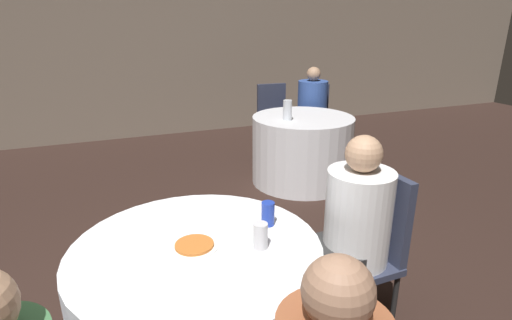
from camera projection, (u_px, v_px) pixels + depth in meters
name	position (u px, v px, depth m)	size (l,w,h in m)	color
wall_back	(103.00, 44.00, 5.65)	(16.00, 0.06, 2.80)	gray
table_near	(200.00, 313.00, 1.93)	(1.15, 1.15, 0.74)	silver
table_far	(302.00, 150.00, 4.38)	(1.09, 1.09, 0.74)	silver
chair_near_east	(370.00, 238.00, 2.24)	(0.42, 0.41, 0.94)	#2D3347
chair_far_north	(273.00, 115.00, 5.19)	(0.43, 0.43, 0.94)	#2D3347
chair_far_northeast	(313.00, 114.00, 5.21)	(0.56, 0.56, 0.94)	#2D3347
person_white_shirt	(347.00, 237.00, 2.17)	(0.52, 0.36, 1.16)	#282828
person_blue_shirt	(311.00, 113.00, 5.04)	(0.49, 0.51, 1.17)	black
pizza_plate_near	(194.00, 246.00, 1.81)	(0.22, 0.22, 0.02)	white
soda_can_blue	(268.00, 214.00, 1.99)	(0.07, 0.07, 0.12)	#1E38A5
soda_can_silver	(260.00, 236.00, 1.78)	(0.07, 0.07, 0.12)	silver
bottle_far	(287.00, 110.00, 4.07)	(0.09, 0.09, 0.21)	silver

